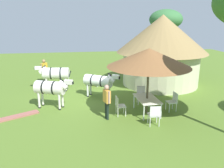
% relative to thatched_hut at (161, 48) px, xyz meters
% --- Properties ---
extents(ground_plane, '(36.00, 36.00, 0.00)m').
position_rel_thatched_hut_xyz_m(ground_plane, '(2.07, -4.46, -2.45)').
color(ground_plane, '#527128').
extents(thatched_hut, '(5.86, 5.86, 4.52)m').
position_rel_thatched_hut_xyz_m(thatched_hut, '(0.00, 0.00, 0.00)').
color(thatched_hut, beige).
rests_on(thatched_hut, ground_plane).
extents(shade_umbrella, '(3.73, 3.73, 3.05)m').
position_rel_thatched_hut_xyz_m(shade_umbrella, '(4.68, -2.33, 0.19)').
color(shade_umbrella, brown).
rests_on(shade_umbrella, ground_plane).
extents(patio_dining_table, '(1.63, 0.99, 0.74)m').
position_rel_thatched_hut_xyz_m(patio_dining_table, '(4.68, -2.33, -1.78)').
color(patio_dining_table, silver).
rests_on(patio_dining_table, ground_plane).
extents(patio_chair_west_end, '(0.47, 0.45, 0.90)m').
position_rel_thatched_hut_xyz_m(patio_chair_west_end, '(4.59, -1.01, -1.93)').
color(patio_chair_west_end, silver).
rests_on(patio_chair_west_end, ground_plane).
extents(patio_chair_east_end, '(0.45, 0.47, 0.90)m').
position_rel_thatched_hut_xyz_m(patio_chair_east_end, '(3.35, -2.23, -1.93)').
color(patio_chair_east_end, white).
rests_on(patio_chair_east_end, ground_plane).
extents(patio_chair_near_hut, '(0.46, 0.44, 0.90)m').
position_rel_thatched_hut_xyz_m(patio_chair_near_hut, '(4.74, -3.66, -1.93)').
color(patio_chair_near_hut, white).
rests_on(patio_chair_near_hut, ground_plane).
extents(patio_chair_near_lawn, '(0.45, 0.47, 0.90)m').
position_rel_thatched_hut_xyz_m(patio_chair_near_lawn, '(6.01, -2.42, -1.93)').
color(patio_chair_near_lawn, silver).
rests_on(patio_chair_near_lawn, ground_plane).
extents(guest_beside_umbrella, '(0.55, 0.31, 1.58)m').
position_rel_thatched_hut_xyz_m(guest_beside_umbrella, '(5.05, -4.26, -1.50)').
color(guest_beside_umbrella, black).
rests_on(guest_beside_umbrella, ground_plane).
extents(standing_watcher, '(0.51, 0.42, 1.66)m').
position_rel_thatched_hut_xyz_m(standing_watcher, '(-1.24, -7.67, -1.45)').
color(standing_watcher, black).
rests_on(standing_watcher, ground_plane).
extents(striped_lounge_chair, '(0.96, 0.84, 0.63)m').
position_rel_thatched_hut_xyz_m(striped_lounge_chair, '(-0.18, -4.38, -2.20)').
color(striped_lounge_chair, '#C2483F').
rests_on(striped_lounge_chair, ground_plane).
extents(zebra_nearest_camera, '(1.11, 2.00, 1.56)m').
position_rel_thatched_hut_xyz_m(zebra_nearest_camera, '(3.31, -6.79, -1.43)').
color(zebra_nearest_camera, silver).
rests_on(zebra_nearest_camera, ground_plane).
extents(zebra_by_umbrella, '(0.90, 2.21, 1.58)m').
position_rel_thatched_hut_xyz_m(zebra_by_umbrella, '(0.38, -6.82, -1.40)').
color(zebra_by_umbrella, silver).
rests_on(zebra_by_umbrella, ground_plane).
extents(zebra_toward_hut, '(1.45, 1.94, 1.48)m').
position_rel_thatched_hut_xyz_m(zebra_toward_hut, '(2.12, -4.31, -1.51)').
color(zebra_toward_hut, silver).
rests_on(zebra_toward_hut, ground_plane).
extents(acacia_tree_left_background, '(2.79, 2.79, 5.02)m').
position_rel_thatched_hut_xyz_m(acacia_tree_left_background, '(-4.86, 2.09, 1.68)').
color(acacia_tree_left_background, '#4D3836').
rests_on(acacia_tree_left_background, ground_plane).
extents(brick_patio_kerb, '(1.64, 2.64, 0.08)m').
position_rel_thatched_hut_xyz_m(brick_patio_kerb, '(4.46, -8.64, -2.41)').
color(brick_patio_kerb, '#9B5B51').
rests_on(brick_patio_kerb, ground_plane).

